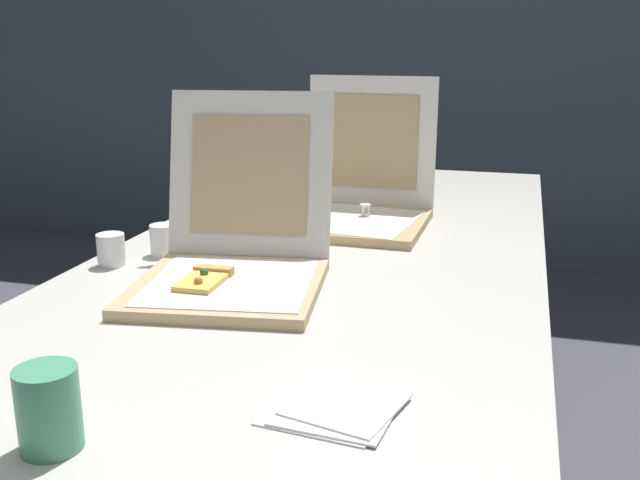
{
  "coord_description": "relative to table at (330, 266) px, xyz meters",
  "views": [
    {
      "loc": [
        0.41,
        -0.98,
        1.22
      ],
      "look_at": [
        0.02,
        0.43,
        0.81
      ],
      "focal_mm": 41.22,
      "sensor_mm": 36.0,
      "label": 1
    }
  ],
  "objects": [
    {
      "name": "pizza_box_middle",
      "position": [
        0.02,
        0.22,
        0.1
      ],
      "size": [
        0.35,
        0.36,
        0.37
      ],
      "rotation": [
        0.0,
        0.0,
        -0.02
      ],
      "color": "tan",
      "rests_on": "table"
    },
    {
      "name": "cup_white_near_center",
      "position": [
        -0.34,
        -0.16,
        0.08
      ],
      "size": [
        0.06,
        0.06,
        0.07
      ],
      "primitive_type": "cylinder",
      "color": "white",
      "rests_on": "table"
    },
    {
      "name": "cup_white_mid",
      "position": [
        -0.33,
        0.04,
        0.08
      ],
      "size": [
        0.06,
        0.06,
        0.07
      ],
      "primitive_type": "cylinder",
      "color": "white",
      "rests_on": "table"
    },
    {
      "name": "wall_back",
      "position": [
        0.0,
        2.46,
        0.6
      ],
      "size": [
        10.0,
        0.1,
        2.6
      ],
      "primitive_type": "cube",
      "color": "#4C5660",
      "rests_on": "ground"
    },
    {
      "name": "cup_printed_front",
      "position": [
        -0.1,
        -0.92,
        0.1
      ],
      "size": [
        0.07,
        0.07,
        0.1
      ],
      "primitive_type": "cylinder",
      "color": "#4C9E75",
      "rests_on": "table"
    },
    {
      "name": "pizza_box_front",
      "position": [
        -0.11,
        -0.31,
        0.1
      ],
      "size": [
        0.4,
        0.47,
        0.36
      ],
      "rotation": [
        0.0,
        0.0,
        0.14
      ],
      "color": "tan",
      "rests_on": "table"
    },
    {
      "name": "cup_white_near_left",
      "position": [
        -0.41,
        -0.26,
        0.08
      ],
      "size": [
        0.06,
        0.06,
        0.07
      ],
      "primitive_type": "cylinder",
      "color": "white",
      "rests_on": "table"
    },
    {
      "name": "table",
      "position": [
        0.0,
        0.0,
        0.0
      ],
      "size": [
        0.95,
        2.15,
        0.75
      ],
      "color": "beige",
      "rests_on": "ground"
    },
    {
      "name": "cup_white_far",
      "position": [
        -0.25,
        0.31,
        0.08
      ],
      "size": [
        0.06,
        0.06,
        0.07
      ],
      "primitive_type": "cylinder",
      "color": "white",
      "rests_on": "table"
    },
    {
      "name": "napkin_pile",
      "position": [
        0.2,
        -0.74,
        0.05
      ],
      "size": [
        0.18,
        0.17,
        0.01
      ],
      "color": "white",
      "rests_on": "table"
    }
  ]
}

